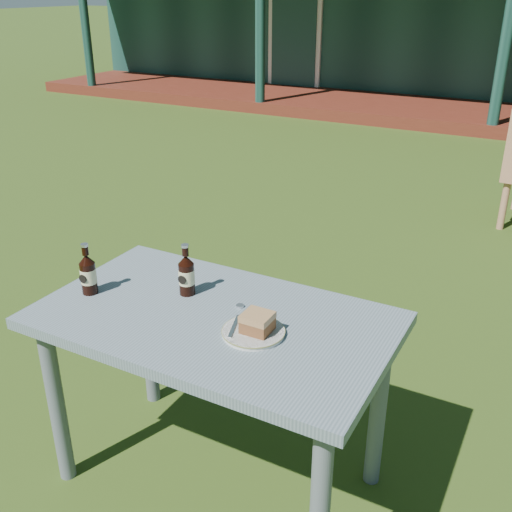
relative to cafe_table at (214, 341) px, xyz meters
The scene contains 8 objects.
ground 1.72m from the cafe_table, 90.00° to the left, with size 80.00×80.00×0.00m, color #334916.
cafe_table is the anchor object (origin of this frame).
plate 0.21m from the cafe_table, 12.84° to the right, with size 0.20×0.20×0.01m.
cake_slice 0.24m from the cafe_table, 10.96° to the right, with size 0.09×0.09×0.06m.
fork 0.17m from the cafe_table, 24.39° to the right, with size 0.01×0.14×0.00m, color silver.
cola_bottle_near 0.26m from the cafe_table, 152.31° to the left, with size 0.06×0.06×0.19m.
cola_bottle_far 0.52m from the cafe_table, behind, with size 0.06×0.06×0.19m.
bottle_cap 0.15m from the cafe_table, 61.65° to the left, with size 0.03×0.03×0.01m, color silver.
Camera 1 is at (0.96, -3.07, 1.74)m, focal length 42.00 mm.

